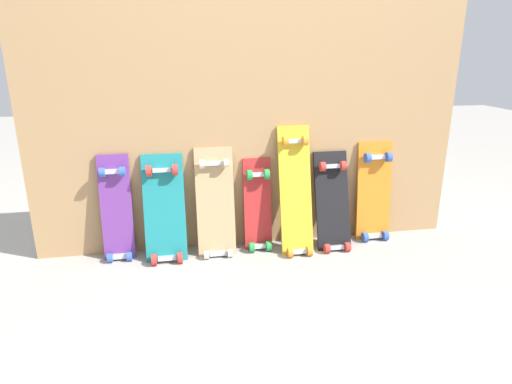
{
  "coord_description": "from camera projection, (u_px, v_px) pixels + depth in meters",
  "views": [
    {
      "loc": [
        -0.42,
        -2.38,
        1.13
      ],
      "look_at": [
        0.0,
        -0.07,
        0.37
      ],
      "focal_mm": 30.86,
      "sensor_mm": 36.0,
      "label": 1
    }
  ],
  "objects": [
    {
      "name": "ground_plane",
      "position": [
        254.0,
        246.0,
        2.65
      ],
      "size": [
        12.0,
        12.0,
        0.0
      ],
      "primitive_type": "plane",
      "color": "#9E9991"
    },
    {
      "name": "plywood_wall_panel",
      "position": [
        252.0,
        116.0,
        2.48
      ],
      "size": [
        2.47,
        0.04,
        1.54
      ],
      "primitive_type": "cube",
      "color": "tan",
      "rests_on": "ground"
    },
    {
      "name": "skateboard_purple",
      "position": [
        117.0,
        214.0,
        2.44
      ],
      "size": [
        0.17,
        0.14,
        0.66
      ],
      "color": "#6B338C",
      "rests_on": "ground"
    },
    {
      "name": "skateboard_teal",
      "position": [
        165.0,
        214.0,
        2.44
      ],
      "size": [
        0.23,
        0.23,
        0.65
      ],
      "color": "#197A7F",
      "rests_on": "ground"
    },
    {
      "name": "skateboard_natural",
      "position": [
        216.0,
        208.0,
        2.5
      ],
      "size": [
        0.22,
        0.2,
        0.68
      ],
      "color": "tan",
      "rests_on": "ground"
    },
    {
      "name": "skateboard_red",
      "position": [
        258.0,
        210.0,
        2.57
      ],
      "size": [
        0.16,
        0.16,
        0.6
      ],
      "color": "#B22626",
      "rests_on": "ground"
    },
    {
      "name": "skateboard_yellow",
      "position": [
        296.0,
        197.0,
        2.53
      ],
      "size": [
        0.19,
        0.26,
        0.79
      ],
      "color": "gold",
      "rests_on": "ground"
    },
    {
      "name": "skateboard_black",
      "position": [
        333.0,
        207.0,
        2.6
      ],
      "size": [
        0.2,
        0.25,
        0.63
      ],
      "color": "black",
      "rests_on": "ground"
    },
    {
      "name": "skateboard_orange",
      "position": [
        374.0,
        196.0,
        2.7
      ],
      "size": [
        0.22,
        0.14,
        0.67
      ],
      "color": "orange",
      "rests_on": "ground"
    }
  ]
}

